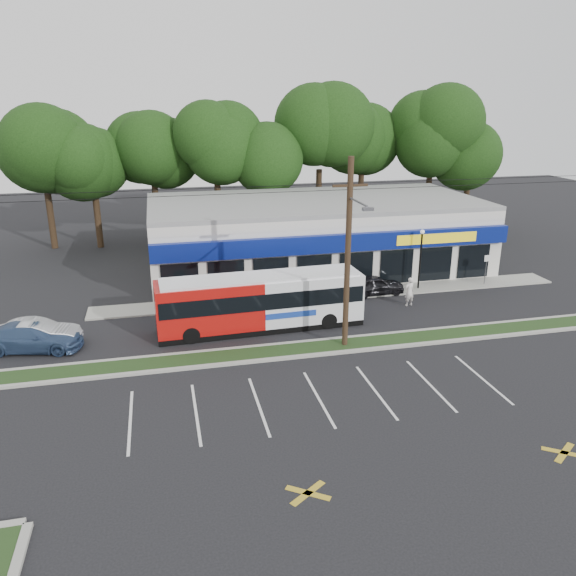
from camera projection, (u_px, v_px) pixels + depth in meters
The scene contains 16 objects.
ground at pixel (295, 360), 28.60m from camera, with size 120.00×120.00×0.00m, color black.
grass_strip at pixel (290, 350), 29.50m from camera, with size 40.00×1.60×0.12m, color #203415.
curb_south at pixel (294, 357), 28.71m from camera, with size 40.00×0.25×0.14m, color #9E9E93.
curb_north at pixel (287, 344), 30.28m from camera, with size 40.00×0.25×0.14m, color #9E9E93.
sidewalk at pixel (335, 294), 37.96m from camera, with size 32.00×2.20×0.10m, color #9E9E93.
strip_mall at pixel (315, 233), 43.60m from camera, with size 25.00×12.55×5.30m.
utility_pole at pixel (345, 249), 28.32m from camera, with size 50.00×2.77×10.00m.
lamp_post at pixel (421, 252), 38.22m from camera, with size 0.30×0.30×4.25m.
sign_post at pixel (487, 264), 39.45m from camera, with size 0.45×0.10×2.23m.
tree_line at pixel (270, 147), 50.72m from camera, with size 46.76×6.76×11.83m.
metrobus at pixel (261, 301), 32.01m from camera, with size 11.89×2.95×3.17m.
car_dark at pixel (375, 285), 37.87m from camera, with size 1.59×3.94×1.34m, color black.
car_silver at pixel (36, 334), 29.84m from camera, with size 1.57×4.51×1.49m, color #A8ACB0.
car_blue at pixel (32, 337), 29.50m from camera, with size 2.08×5.12×1.49m, color navy.
pedestrian_a at pixel (409, 292), 35.76m from camera, with size 0.69×0.45×1.88m, color silver.
pedestrian_b at pixel (335, 300), 34.74m from camera, with size 0.78×0.60×1.60m, color silver.
Camera 1 is at (-6.23, -25.14, 12.67)m, focal length 35.00 mm.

